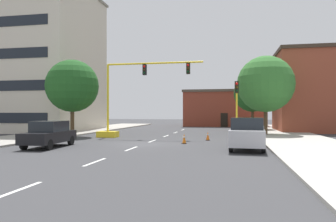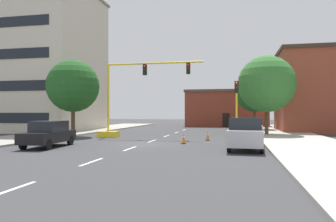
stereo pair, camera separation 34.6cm
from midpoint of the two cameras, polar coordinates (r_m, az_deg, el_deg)
The scene contains 22 objects.
ground_plane at distance 23.29m, azimuth -4.76°, elevation -5.95°, with size 160.00×160.00×0.00m, color #38383A.
sidewalk_left at distance 35.24m, azimuth -19.36°, elevation -3.87°, with size 6.00×56.00×0.14m, color #9E998E.
sidewalk_right at distance 30.79m, azimuth 20.86°, elevation -4.40°, with size 6.00×56.00×0.14m, color #B2ADA3.
lane_stripe_seg_0 at distance 10.71m, azimuth -26.45°, elevation -12.72°, with size 0.16×2.40×0.01m, color silver.
lane_stripe_seg_1 at distance 15.36m, azimuth -13.65°, elevation -8.90°, with size 0.16×2.40×0.01m, color silver.
lane_stripe_seg_2 at distance 20.44m, azimuth -7.10°, elevation -6.74°, with size 0.16×2.40×0.01m, color silver.
lane_stripe_seg_3 at distance 25.69m, azimuth -3.22°, elevation -5.40°, with size 0.16×2.40×0.01m, color silver.
lane_stripe_seg_4 at distance 31.03m, azimuth -0.67°, elevation -4.51°, with size 0.16×2.40×0.01m, color silver.
lane_stripe_seg_5 at distance 36.41m, azimuth 1.12°, elevation -3.87°, with size 0.16×2.40×0.01m, color silver.
lane_stripe_seg_6 at distance 41.83m, azimuth 2.44°, elevation -3.40°, with size 0.16×2.40×0.01m, color silver.
building_tall_left at distance 44.32m, azimuth -23.73°, elevation 8.12°, with size 15.86×12.85×17.46m.
building_brick_center at distance 54.69m, azimuth 9.99°, elevation 0.48°, with size 13.34×9.43×5.95m.
building_row_right at distance 42.20m, azimuth 26.96°, elevation 3.23°, with size 12.51×8.87×9.67m.
traffic_signal_gantry at distance 29.51m, azimuth -8.79°, elevation -0.29°, with size 9.75×1.20×6.83m.
traffic_light_pole_right at distance 25.90m, azimuth 11.87°, elevation 2.45°, with size 0.32×0.47×4.80m.
tree_right_far at distance 43.02m, azimuth 14.73°, elevation 3.07°, with size 4.86×4.86×7.23m.
tree_left_near at distance 31.33m, azimuth -17.12°, elevation 4.32°, with size 4.93×4.93×7.27m.
tree_right_mid at distance 33.15m, azimuth 16.86°, elevation 4.65°, with size 5.63×5.63×7.95m.
pickup_truck_silver at distance 20.45m, azimuth 13.61°, elevation -4.00°, with size 2.34×5.52×1.99m.
sedan_black_near_left at distance 22.49m, azimuth -21.00°, elevation -3.87°, with size 2.14×4.61×1.74m.
traffic_cone_roadside_a at distance 26.41m, azimuth 6.80°, elevation -4.48°, with size 0.36×0.36×0.74m.
traffic_cone_roadside_b at distance 23.48m, azimuth 2.50°, elevation -4.97°, with size 0.36×0.36×0.77m.
Camera 1 is at (6.22, -22.31, 2.33)m, focal length 33.90 mm.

